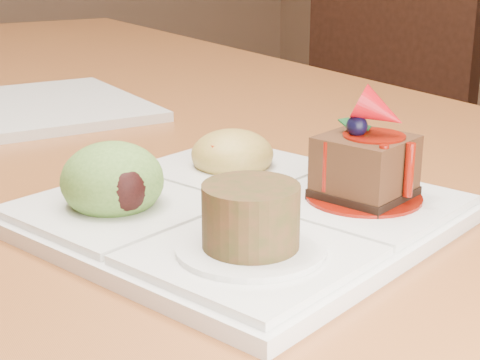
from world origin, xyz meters
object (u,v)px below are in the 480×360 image
dining_table (12,129)px  chair_right (358,95)px  sampler_plate (234,196)px  second_plate (27,108)px

dining_table → chair_right: size_ratio=1.68×
dining_table → sampler_plate: sampler_plate is taller
chair_right → dining_table: bearing=91.6°
dining_table → sampler_plate: bearing=-89.4°
dining_table → sampler_plate: 0.67m
sampler_plate → second_plate: sampler_plate is taller
chair_right → sampler_plate: (-0.86, -0.89, 0.16)m
dining_table → sampler_plate: size_ratio=5.12×
dining_table → second_plate: size_ratio=6.53×
second_plate → dining_table: bearing=82.7°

